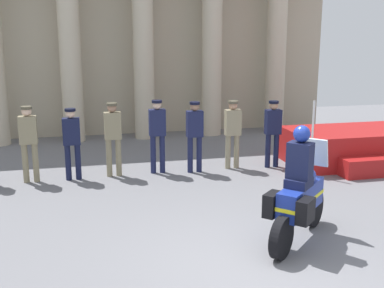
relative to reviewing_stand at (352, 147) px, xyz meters
The scene contains 11 objects.
ground_plane 6.44m from the reviewing_stand, 131.90° to the right, with size 28.00×28.00×0.00m, color slate.
colonnade_backdrop 7.43m from the reviewing_stand, 134.15° to the left, with size 12.76×1.49×6.55m.
reviewing_stand is the anchor object (origin of this frame).
officer_in_row_1 7.88m from the reviewing_stand, behind, with size 0.38×0.24×1.71m.
officer_in_row_2 6.96m from the reviewing_stand, behind, with size 0.38×0.24×1.64m.
officer_in_row_3 6.05m from the reviewing_stand, behind, with size 0.38×0.24×1.72m.
officer_in_row_4 5.02m from the reviewing_stand, behind, with size 0.38×0.24×1.75m.
officer_in_row_5 4.15m from the reviewing_stand, behind, with size 0.38×0.24×1.70m.
officer_in_row_6 3.18m from the reviewing_stand, behind, with size 0.38×0.24×1.68m.
officer_in_row_7 2.21m from the reviewing_stand, behind, with size 0.38×0.24×1.66m.
motorcycle_with_rider 5.38m from the reviewing_stand, 129.94° to the right, with size 1.59×1.53×1.90m.
Camera 1 is at (-2.37, -5.78, 3.22)m, focal length 44.40 mm.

